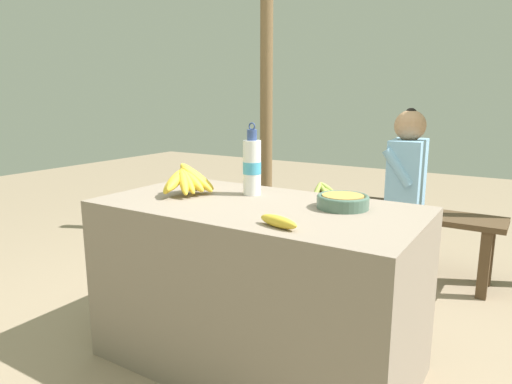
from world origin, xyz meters
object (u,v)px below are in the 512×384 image
(wooden_bench, at_px, (378,217))
(seated_vendor, at_px, (399,180))
(serving_bowl, at_px, (343,201))
(support_post_near, at_px, (266,105))
(water_bottle, at_px, (252,166))
(loose_banana_front, at_px, (278,222))
(banana_bunch_ripe, at_px, (188,179))
(banana_bunch_green, at_px, (324,191))

(wooden_bench, xyz_separation_m, seated_vendor, (0.14, -0.03, 0.28))
(serving_bowl, bearing_deg, support_post_near, 129.37)
(wooden_bench, bearing_deg, water_bottle, -100.17)
(water_bottle, bearing_deg, loose_banana_front, -47.99)
(banana_bunch_ripe, relative_size, water_bottle, 0.98)
(wooden_bench, relative_size, seated_vendor, 1.40)
(loose_banana_front, xyz_separation_m, wooden_bench, (-0.15, 1.68, -0.39))
(banana_bunch_green, xyz_separation_m, support_post_near, (-0.70, 0.33, 0.61))
(water_bottle, xyz_separation_m, banana_bunch_green, (-0.18, 1.27, -0.36))
(banana_bunch_green, bearing_deg, water_bottle, -81.99)
(seated_vendor, bearing_deg, loose_banana_front, 86.83)
(water_bottle, distance_m, loose_banana_front, 0.57)
(serving_bowl, xyz_separation_m, banana_bunch_green, (-0.64, 1.29, -0.26))
(banana_bunch_green, bearing_deg, wooden_bench, -0.28)
(banana_bunch_green, bearing_deg, support_post_near, 154.44)
(banana_bunch_green, bearing_deg, seated_vendor, -3.90)
(wooden_bench, bearing_deg, seated_vendor, -14.47)
(serving_bowl, height_order, banana_bunch_green, serving_bowl)
(serving_bowl, height_order, seated_vendor, seated_vendor)
(serving_bowl, height_order, water_bottle, water_bottle)
(banana_bunch_green, relative_size, support_post_near, 0.13)
(banana_bunch_ripe, xyz_separation_m, loose_banana_front, (0.63, -0.25, -0.05))
(banana_bunch_ripe, distance_m, serving_bowl, 0.73)
(water_bottle, relative_size, seated_vendor, 0.30)
(water_bottle, height_order, seated_vendor, seated_vendor)
(support_post_near, bearing_deg, banana_bunch_ripe, -70.57)
(support_post_near, bearing_deg, banana_bunch_green, -25.56)
(banana_bunch_ripe, distance_m, water_bottle, 0.31)
(water_bottle, xyz_separation_m, wooden_bench, (0.23, 1.27, -0.50))
(water_bottle, xyz_separation_m, loose_banana_front, (0.37, -0.41, -0.11))
(banana_bunch_ripe, height_order, loose_banana_front, banana_bunch_ripe)
(seated_vendor, bearing_deg, support_post_near, -20.20)
(banana_bunch_ripe, bearing_deg, seated_vendor, 66.11)
(seated_vendor, bearing_deg, wooden_bench, -18.02)
(banana_bunch_ripe, relative_size, banana_bunch_green, 1.17)
(wooden_bench, height_order, support_post_near, support_post_near)
(serving_bowl, height_order, support_post_near, support_post_near)
(banana_bunch_ripe, xyz_separation_m, wooden_bench, (0.48, 1.43, -0.44))
(serving_bowl, xyz_separation_m, wooden_bench, (-0.23, 1.29, -0.40))
(loose_banana_front, bearing_deg, serving_bowl, 77.39)
(loose_banana_front, height_order, banana_bunch_green, loose_banana_front)
(wooden_bench, bearing_deg, support_post_near, 163.09)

